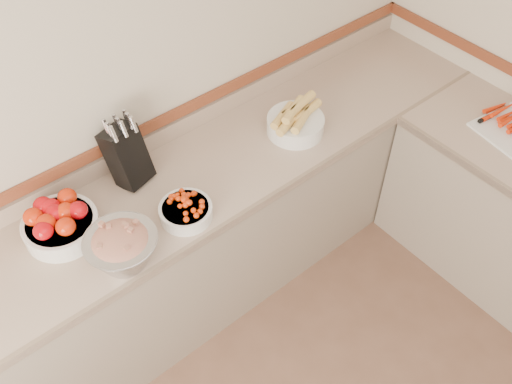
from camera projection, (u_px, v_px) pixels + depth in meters
back_wall at (103, 101)px, 2.55m from camera, size 4.00×0.00×4.00m
counter_back at (166, 258)px, 3.00m from camera, size 4.00×0.65×1.08m
knife_block at (126, 154)px, 2.67m from camera, size 0.20×0.23×0.39m
tomato_bowl at (59, 222)px, 2.49m from camera, size 0.33×0.33×0.16m
cherry_tomato_bowl at (186, 210)px, 2.58m from camera, size 0.25×0.25×0.14m
corn_bowl at (296, 121)px, 2.96m from camera, size 0.33×0.30×0.18m
rhubarb_bowl at (122, 247)px, 2.38m from camera, size 0.31×0.31×0.18m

